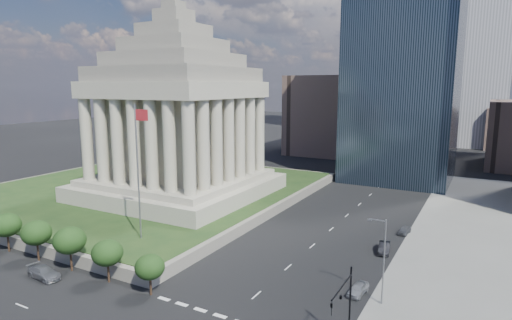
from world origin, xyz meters
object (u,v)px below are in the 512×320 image
Objects in this scene: flagpole at (138,165)px; parked_sedan_mid at (384,248)px; suv_grey at (44,273)px; parked_sedan_near at (358,289)px; war_memorial at (177,101)px; traffic_signal_ne at (345,303)px; street_lamp_north at (383,257)px; parked_sedan_far at (404,230)px.

parked_sedan_mid is (32.17, 16.70, -12.37)m from flagpole.
parked_sedan_near is at bearing -62.99° from suv_grey.
parked_sedan_mid is at bearing -9.34° from war_memorial.
suv_grey reaches higher than parked_sedan_mid.
parked_sedan_near is at bearing -98.36° from parked_sedan_mid.
war_memorial is 4.88× the size of traffic_signal_ne.
traffic_signal_ne is at bearing -94.19° from street_lamp_north.
flagpole is 2.50× the size of traffic_signal_ne.
suv_grey is at bearing -78.14° from war_memorial.
traffic_signal_ne is 2.18× the size of parked_sedan_far.
street_lamp_north is 2.72× the size of parked_sedan_far.
parked_sedan_mid reaches higher than parked_sedan_far.
flagpole is 38.30m from parked_sedan_mid.
flagpole is 5.45× the size of parked_sedan_far.
war_memorial is 49.46m from parked_sedan_mid.
parked_sedan_far is at bearing 94.48° from parked_sedan_near.
flagpole is 36.69m from traffic_signal_ne.
war_memorial is 3.90× the size of street_lamp_north.
traffic_signal_ne is at bearing -73.95° from parked_sedan_near.
street_lamp_north is 2.23× the size of parked_sedan_mid.
war_memorial is at bearing 160.51° from parked_sedan_near.
street_lamp_north is 1.90× the size of suv_grey.
street_lamp_north is at bearing -88.19° from parked_sedan_mid.
war_memorial is 1.95× the size of flagpole.
flagpole is 5.07× the size of parked_sedan_near.
parked_sedan_mid is (44.34, -7.30, -20.66)m from war_memorial.
traffic_signal_ne is 1.52× the size of suv_grey.
war_memorial is 50.09m from parked_sedan_far.
war_memorial is at bearing -170.54° from parked_sedan_far.
war_memorial is 28.16m from flagpole.
parked_sedan_far is (1.16, 9.97, -0.11)m from parked_sedan_mid.
suv_grey is at bearing -127.27° from parked_sedan_far.
traffic_signal_ne reaches higher than parked_sedan_mid.
street_lamp_north is (35.16, 1.00, -7.45)m from flagpole.
traffic_signal_ne is (34.33, -10.30, -7.86)m from flagpole.
war_memorial reaches higher than parked_sedan_near.
street_lamp_north reaches higher than parked_sedan_near.
flagpole is at bearing -135.23° from parked_sedan_far.
suv_grey reaches higher than parked_sedan_far.
street_lamp_north is 16.73m from parked_sedan_mid.
suv_grey is (-4.35, -13.22, -12.35)m from flagpole.
parked_sedan_near is 0.88× the size of parked_sedan_mid.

